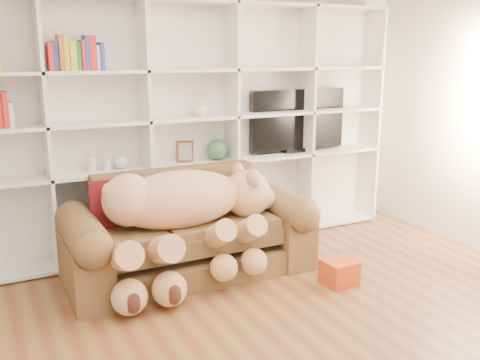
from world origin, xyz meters
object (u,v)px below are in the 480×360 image
sofa (188,237)px  tv (298,121)px  teddy_bear (184,212)px  gift_box (339,272)px

sofa → tv: size_ratio=1.87×
teddy_bear → tv: 1.92m
sofa → tv: bearing=23.4°
teddy_bear → tv: size_ratio=1.46×
sofa → tv: tv is taller
sofa → teddy_bear: (-0.10, -0.18, 0.29)m
gift_box → tv: tv is taller
teddy_bear → gift_box: teddy_bear is taller
gift_box → tv: (0.48, 1.46, 1.09)m
sofa → gift_box: size_ratio=8.06×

